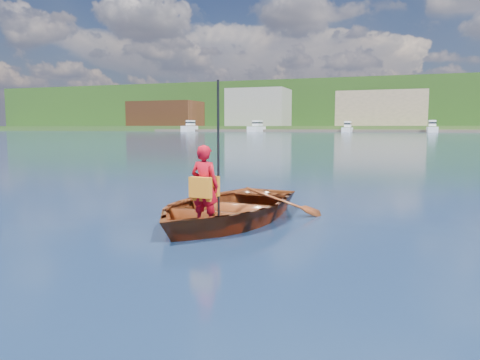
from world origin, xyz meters
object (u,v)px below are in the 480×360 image
at_px(marina_yachts, 429,128).
at_px(dock, 382,131).
at_px(child_paddler, 205,186).
at_px(rowboat, 225,208).

bearing_deg(marina_yachts, dock, 161.03).
xyz_separation_m(child_paddler, marina_yachts, (9.91, 144.93, 0.67)).
xyz_separation_m(dock, marina_yachts, (13.63, -4.69, 0.98)).
height_order(rowboat, child_paddler, child_paddler).
xyz_separation_m(child_paddler, dock, (-3.72, 149.62, -0.31)).
height_order(child_paddler, dock, child_paddler).
distance_m(child_paddler, dock, 149.67).
bearing_deg(marina_yachts, rowboat, -93.95).
xyz_separation_m(rowboat, marina_yachts, (9.94, 144.02, 1.14)).
relative_size(child_paddler, marina_yachts, 0.02).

